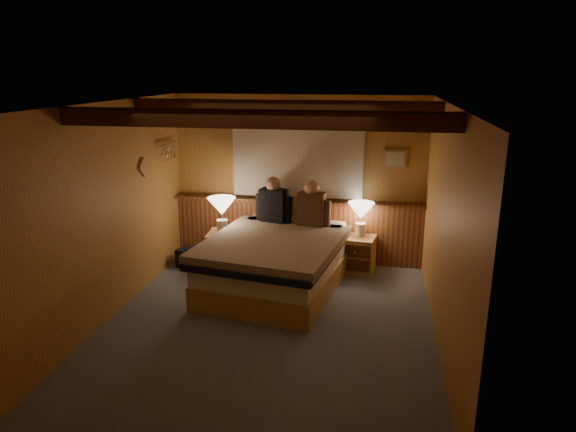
% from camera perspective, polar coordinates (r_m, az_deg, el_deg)
% --- Properties ---
extents(floor, '(4.20, 4.20, 0.00)m').
position_cam_1_polar(floor, '(5.84, -2.19, -11.91)').
color(floor, slate).
rests_on(floor, ground).
extents(ceiling, '(4.20, 4.20, 0.00)m').
position_cam_1_polar(ceiling, '(5.17, -2.47, 12.31)').
color(ceiling, '#C08648').
rests_on(ceiling, wall_back).
extents(wall_back, '(3.60, 0.00, 3.60)m').
position_cam_1_polar(wall_back, '(7.38, 1.13, 4.02)').
color(wall_back, '#C38A46').
rests_on(wall_back, floor).
extents(wall_left, '(0.00, 4.20, 4.20)m').
position_cam_1_polar(wall_left, '(6.01, -19.33, 0.33)').
color(wall_left, '#C38A46').
rests_on(wall_left, floor).
extents(wall_right, '(0.00, 4.20, 4.20)m').
position_cam_1_polar(wall_right, '(5.31, 17.03, -1.48)').
color(wall_right, '#C38A46').
rests_on(wall_right, floor).
extents(wall_front, '(3.60, 0.00, 3.60)m').
position_cam_1_polar(wall_front, '(3.49, -9.73, -10.24)').
color(wall_front, '#C38A46').
rests_on(wall_front, floor).
extents(wainscot, '(3.60, 0.23, 0.94)m').
position_cam_1_polar(wainscot, '(7.50, 1.02, -1.42)').
color(wainscot, brown).
rests_on(wainscot, wall_back).
extents(curtain_window, '(2.18, 0.09, 1.11)m').
position_cam_1_polar(curtain_window, '(7.26, 1.05, 6.39)').
color(curtain_window, '#462311').
rests_on(curtain_window, wall_back).
extents(ceiling_beams, '(3.60, 1.65, 0.16)m').
position_cam_1_polar(ceiling_beams, '(5.32, -2.11, 11.45)').
color(ceiling_beams, '#462311').
rests_on(ceiling_beams, ceiling).
extents(coat_rail, '(0.05, 0.55, 0.24)m').
position_cam_1_polar(coat_rail, '(7.27, -13.13, 7.17)').
color(coat_rail, silver).
rests_on(coat_rail, wall_left).
extents(framed_print, '(0.30, 0.04, 0.25)m').
position_cam_1_polar(framed_print, '(7.22, 11.83, 6.24)').
color(framed_print, '#A97E54').
rests_on(framed_print, wall_back).
extents(bed, '(1.86, 2.26, 0.70)m').
position_cam_1_polar(bed, '(6.57, -1.38, -5.15)').
color(bed, tan).
rests_on(bed, floor).
extents(nightstand_left, '(0.54, 0.49, 0.56)m').
position_cam_1_polar(nightstand_left, '(7.24, -6.78, -3.93)').
color(nightstand_left, tan).
rests_on(nightstand_left, floor).
extents(nightstand_right, '(0.51, 0.47, 0.50)m').
position_cam_1_polar(nightstand_right, '(7.25, 7.74, -4.18)').
color(nightstand_right, tan).
rests_on(nightstand_right, floor).
extents(lamp_left, '(0.39, 0.39, 0.51)m').
position_cam_1_polar(lamp_left, '(7.02, -7.37, 0.84)').
color(lamp_left, silver).
rests_on(lamp_left, nightstand_left).
extents(lamp_right, '(0.36, 0.36, 0.48)m').
position_cam_1_polar(lamp_right, '(7.12, 8.10, 0.37)').
color(lamp_right, silver).
rests_on(lamp_right, nightstand_right).
extents(person_left, '(0.53, 0.30, 0.66)m').
position_cam_1_polar(person_left, '(7.08, -1.61, 1.45)').
color(person_left, black).
rests_on(person_left, bed).
extents(person_right, '(0.53, 0.25, 0.64)m').
position_cam_1_polar(person_right, '(6.91, 2.64, 1.02)').
color(person_right, '#4E341F').
rests_on(person_right, bed).
extents(duffel_bag, '(0.50, 0.39, 0.32)m').
position_cam_1_polar(duffel_bag, '(7.46, -10.49, -4.62)').
color(duffel_bag, black).
rests_on(duffel_bag, floor).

